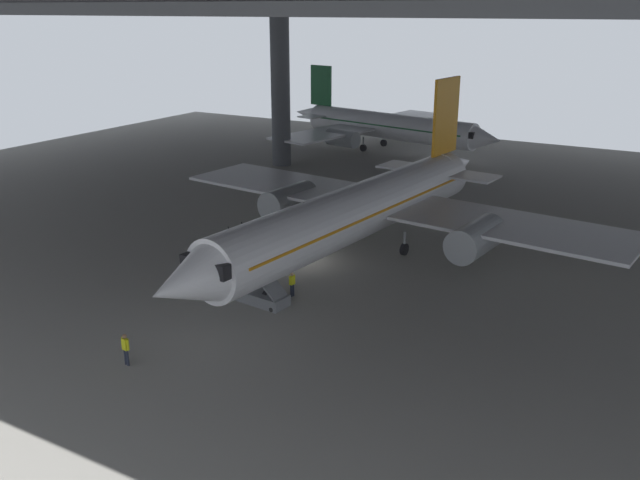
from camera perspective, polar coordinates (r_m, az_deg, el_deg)
name	(u,v)px	position (r m, az deg, el deg)	size (l,w,h in m)	color
ground_plane	(300,261)	(49.18, -1.70, -1.79)	(110.00, 110.00, 0.00)	gray
airplane_main	(360,210)	(49.10, 3.38, 2.50)	(37.15, 38.27, 11.90)	white
boarding_stairs	(258,291)	(42.44, -5.24, -4.26)	(4.42, 1.93, 4.75)	slate
crew_worker_near_nose	(126,347)	(36.36, -16.03, -8.67)	(0.54, 0.28, 1.75)	#232838
crew_worker_by_stairs	(292,283)	(42.99, -2.36, -3.61)	(0.28, 0.54, 1.62)	#232838
airplane_distant	(385,126)	(87.85, 5.50, 9.54)	(31.45, 30.79, 10.11)	white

